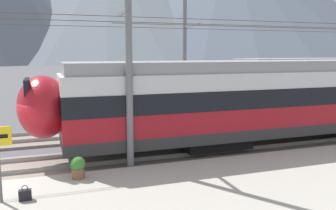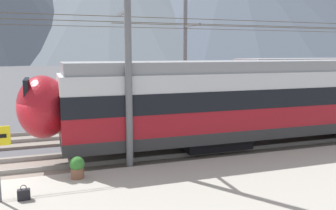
% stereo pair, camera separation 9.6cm
% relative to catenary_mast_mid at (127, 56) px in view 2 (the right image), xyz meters
% --- Properties ---
extents(track_far, '(120.00, 3.00, 0.28)m').
position_rel_catenary_mast_mid_xyz_m(track_far, '(-4.55, 5.92, -4.03)').
color(track_far, slate).
rests_on(track_far, ground).
extents(catenary_mast_mid, '(47.76, 1.81, 7.92)m').
position_rel_catenary_mast_mid_xyz_m(catenary_mast_mid, '(0.00, 0.00, 0.00)').
color(catenary_mast_mid, slate).
rests_on(catenary_mast_mid, ground).
extents(catenary_mast_far_side, '(47.76, 2.28, 7.23)m').
position_rel_catenary_mast_mid_xyz_m(catenary_mast_far_side, '(5.25, 7.74, -0.27)').
color(catenary_mast_far_side, slate).
rests_on(catenary_mast_far_side, ground).
extents(handbag_near_sign, '(0.32, 0.18, 0.42)m').
position_rel_catenary_mast_mid_xyz_m(handbag_near_sign, '(-3.37, -2.21, -3.64)').
color(handbag_near_sign, black).
rests_on(handbag_near_sign, platform_slab).
extents(potted_plant_platform_edge, '(0.46, 0.46, 0.70)m').
position_rel_catenary_mast_mid_xyz_m(potted_plant_platform_edge, '(-1.87, -0.97, -3.41)').
color(potted_plant_platform_edge, brown).
rests_on(potted_plant_platform_edge, platform_slab).
extents(mountain_central_peak, '(200.75, 200.75, 63.76)m').
position_rel_catenary_mast_mid_xyz_m(mountain_central_peak, '(35.95, 200.07, 27.79)').
color(mountain_central_peak, slate).
rests_on(mountain_central_peak, ground).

